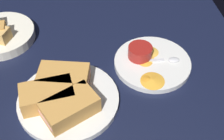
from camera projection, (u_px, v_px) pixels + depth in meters
ground_plane at (66, 77)px, 85.84cm from camera, size 110.00×110.00×3.00cm
plate_sandwich_main at (69, 100)px, 76.96cm from camera, size 26.08×26.08×1.60cm
sandwich_half_near at (65, 78)px, 78.03cm from camera, size 14.41×10.09×4.80cm
sandwich_half_far at (47, 95)px, 73.86cm from camera, size 14.13×9.40×4.80cm
sandwich_half_extra at (70, 107)px, 71.31cm from camera, size 15.05×12.86×4.80cm
ramekin_dark_sauce at (67, 111)px, 70.75cm from camera, size 6.04×6.04×4.07cm
spoon_by_dark_ramekin at (68, 99)px, 75.58cm from camera, size 2.28×9.89×0.80cm
plate_chips_companion at (153, 64)px, 86.20cm from camera, size 22.08×22.08×1.60cm
ramekin_light_gravy at (140, 52)px, 85.89cm from camera, size 6.98×6.98×3.50cm
spoon_by_gravy_ramekin at (169, 60)px, 85.59cm from camera, size 9.92×2.38×0.80cm
plantain_chip_scatter at (149, 66)px, 83.96cm from camera, size 9.79×19.32×0.60cm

